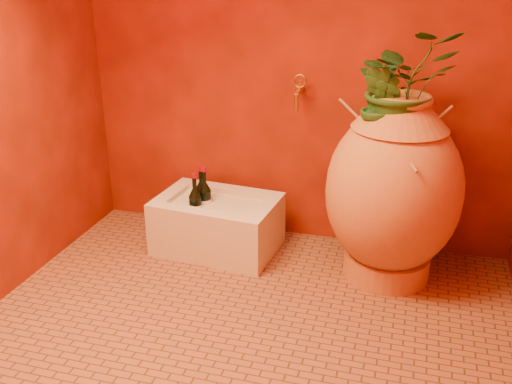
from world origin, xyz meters
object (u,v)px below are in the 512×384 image
(wine_bottle_b, at_px, (202,200))
(wine_bottle_c, at_px, (205,201))
(wall_tap, at_px, (299,90))
(stone_basin, at_px, (218,225))
(amphora, at_px, (393,190))
(wine_bottle_a, at_px, (195,207))

(wine_bottle_b, height_order, wine_bottle_c, wine_bottle_c)
(wine_bottle_b, distance_m, wall_tap, 0.84)
(wine_bottle_b, relative_size, wine_bottle_c, 0.98)
(wine_bottle_b, bearing_deg, stone_basin, -11.33)
(wine_bottle_b, height_order, wall_tap, wall_tap)
(amphora, xyz_separation_m, wine_bottle_c, (-1.05, 0.03, -0.20))
(stone_basin, relative_size, wine_bottle_b, 2.25)
(wine_bottle_b, bearing_deg, wine_bottle_c, -35.95)
(amphora, distance_m, wall_tap, 0.75)
(wine_bottle_c, distance_m, wall_tap, 0.83)
(wine_bottle_a, distance_m, wall_tap, 0.87)
(stone_basin, relative_size, wine_bottle_a, 2.32)
(amphora, bearing_deg, wall_tap, 155.48)
(wine_bottle_c, bearing_deg, wall_tap, 24.41)
(stone_basin, bearing_deg, amphora, -1.90)
(wall_tap, bearing_deg, amphora, -24.52)
(amphora, distance_m, wine_bottle_b, 1.09)
(amphora, bearing_deg, wine_bottle_c, 178.13)
(wine_bottle_c, xyz_separation_m, wall_tap, (0.49, 0.22, 0.63))
(stone_basin, xyz_separation_m, wall_tap, (0.41, 0.22, 0.77))
(wine_bottle_c, bearing_deg, wine_bottle_a, -110.22)
(wine_bottle_a, height_order, wall_tap, wall_tap)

